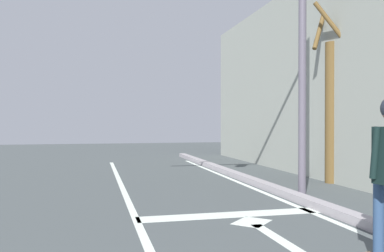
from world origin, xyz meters
TOP-DOWN VIEW (x-y plane):
  - lane_line_center at (0.53, 6.00)m, footprint 0.12×20.00m
  - lane_line_curbside at (3.39, 6.00)m, footprint 0.12×20.00m
  - stop_bar at (2.03, 6.86)m, footprint 3.01×0.40m
  - lane_arrow_stem at (2.18, 5.48)m, footprint 0.16×1.40m
  - lane_arrow_head at (2.18, 6.33)m, footprint 0.71×0.71m
  - curb_strip at (3.64, 6.00)m, footprint 0.24×24.00m
  - roadside_tree at (5.56, 9.56)m, footprint 1.02×1.03m

SIDE VIEW (x-z plane):
  - lane_line_center at x=0.53m, z-range 0.00..0.01m
  - lane_line_curbside at x=3.39m, z-range 0.00..0.01m
  - stop_bar at x=2.03m, z-range 0.00..0.01m
  - lane_arrow_stem at x=2.18m, z-range 0.00..0.01m
  - lane_arrow_head at x=2.18m, z-range 0.00..0.01m
  - curb_strip at x=3.64m, z-range 0.00..0.14m
  - roadside_tree at x=5.56m, z-range -0.24..4.18m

